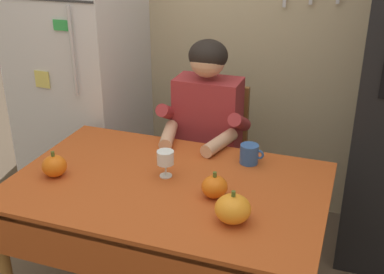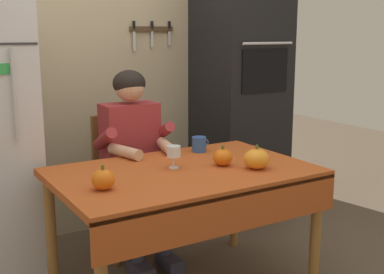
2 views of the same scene
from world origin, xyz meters
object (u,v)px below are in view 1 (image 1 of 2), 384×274
at_px(chair_behind_person, 213,156).
at_px(pumpkin_medium, 233,209).
at_px(wine_glass, 165,159).
at_px(refrigerator, 82,74).
at_px(dining_table, 166,201).
at_px(pumpkin_small, 215,187).
at_px(coffee_mug, 249,154).
at_px(seated_person, 204,133).
at_px(pumpkin_large, 54,166).

relative_size(chair_behind_person, pumpkin_medium, 6.55).
distance_m(wine_glass, pumpkin_medium, 0.46).
bearing_deg(wine_glass, refrigerator, 138.60).
relative_size(dining_table, pumpkin_small, 11.88).
xyz_separation_m(wine_glass, pumpkin_small, (0.26, -0.10, -0.04)).
xyz_separation_m(coffee_mug, pumpkin_medium, (0.06, -0.51, 0.01)).
distance_m(seated_person, pumpkin_small, 0.68).
height_order(seated_person, wine_glass, seated_person).
distance_m(coffee_mug, pumpkin_small, 0.36).
relative_size(dining_table, pumpkin_medium, 9.86).
height_order(dining_table, coffee_mug, coffee_mug).
bearing_deg(pumpkin_large, chair_behind_person, 61.19).
relative_size(seated_person, pumpkin_small, 10.56).
xyz_separation_m(refrigerator, pumpkin_large, (0.44, -0.98, -0.11)).
bearing_deg(pumpkin_large, pumpkin_medium, -5.54).
bearing_deg(pumpkin_small, pumpkin_large, -174.72).
relative_size(refrigerator, wine_glass, 14.20).
xyz_separation_m(refrigerator, pumpkin_small, (1.18, -0.91, -0.11)).
relative_size(refrigerator, seated_person, 1.45).
bearing_deg(chair_behind_person, coffee_mug, -55.21).
xyz_separation_m(refrigerator, wine_glass, (0.92, -0.81, -0.07)).
distance_m(seated_person, coffee_mug, 0.42).
height_order(coffee_mug, pumpkin_small, pumpkin_small).
relative_size(chair_behind_person, pumpkin_large, 7.59).
distance_m(pumpkin_large, pumpkin_small, 0.75).
bearing_deg(pumpkin_medium, dining_table, 153.40).
distance_m(seated_person, pumpkin_large, 0.85).
bearing_deg(pumpkin_large, wine_glass, 19.04).
bearing_deg(wine_glass, seated_person, 89.23).
bearing_deg(wine_glass, coffee_mug, 38.23).
distance_m(pumpkin_large, pumpkin_medium, 0.87).
relative_size(seated_person, coffee_mug, 10.68).
height_order(chair_behind_person, seated_person, seated_person).
relative_size(seated_person, wine_glass, 9.82).
height_order(coffee_mug, wine_glass, wine_glass).
relative_size(dining_table, chair_behind_person, 1.51).
bearing_deg(pumpkin_medium, seated_person, 115.74).
distance_m(dining_table, pumpkin_large, 0.54).
height_order(refrigerator, wine_glass, refrigerator).
distance_m(refrigerator, chair_behind_person, 1.01).
height_order(refrigerator, pumpkin_small, refrigerator).
relative_size(wine_glass, pumpkin_medium, 0.89).
xyz_separation_m(dining_table, pumpkin_large, (-0.51, -0.09, 0.13)).
xyz_separation_m(seated_person, wine_glass, (-0.01, -0.53, 0.09)).
xyz_separation_m(coffee_mug, pumpkin_small, (-0.07, -0.36, 0.00)).
bearing_deg(coffee_mug, dining_table, -131.96).
bearing_deg(pumpkin_large, refrigerator, 114.24).
height_order(chair_behind_person, pumpkin_large, chair_behind_person).
relative_size(chair_behind_person, pumpkin_small, 7.89).
bearing_deg(refrigerator, wine_glass, -41.40).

